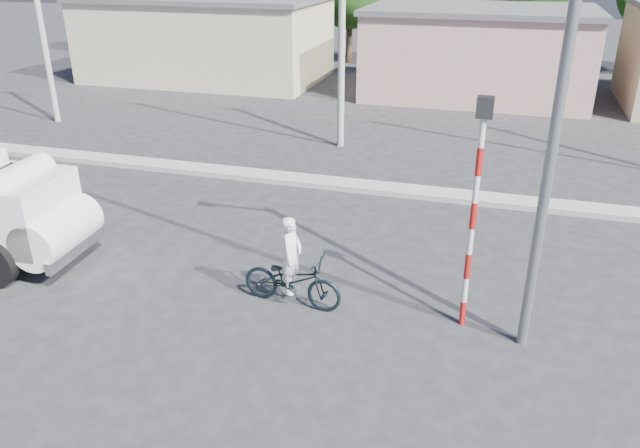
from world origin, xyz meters
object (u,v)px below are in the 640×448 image
(bicycle, at_px, (292,280))
(traffic_pole, at_px, (475,197))
(streetlight, at_px, (554,65))
(cyclist, at_px, (292,269))

(bicycle, distance_m, traffic_pole, 3.91)
(traffic_pole, distance_m, streetlight, 2.56)
(streetlight, bearing_deg, cyclist, 179.06)
(cyclist, relative_size, streetlight, 0.18)
(traffic_pole, bearing_deg, streetlight, -17.73)
(bicycle, relative_size, traffic_pole, 0.48)
(bicycle, relative_size, cyclist, 1.30)
(bicycle, relative_size, streetlight, 0.23)
(cyclist, height_order, streetlight, streetlight)
(streetlight, bearing_deg, bicycle, 179.06)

